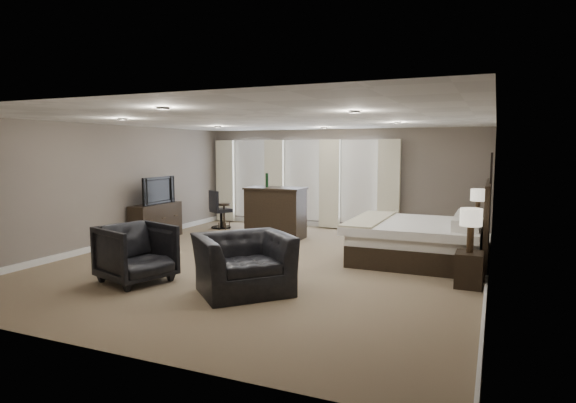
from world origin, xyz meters
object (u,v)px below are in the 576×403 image
at_px(lamp_near, 471,230).
at_px(bar_stool_left, 224,216).
at_px(bar_counter, 276,213).
at_px(armchair_near, 243,254).
at_px(bed, 423,221).
at_px(lamp_far, 478,204).
at_px(armchair_far, 136,250).
at_px(dresser, 156,221).
at_px(tv, 155,201).
at_px(desk_chair, 221,209).
at_px(nightstand_far, 476,235).
at_px(bar_stool_right, 276,216).
at_px(nightstand_near, 469,269).

relative_size(lamp_near, bar_stool_left, 0.99).
bearing_deg(bar_counter, armchair_near, -71.35).
xyz_separation_m(bed, lamp_far, (0.89, 1.45, 0.20)).
distance_m(lamp_near, armchair_far, 5.16).
relative_size(bar_counter, bar_stool_left, 2.04).
relative_size(bed, dresser, 1.69).
bearing_deg(tv, lamp_far, -77.00).
bearing_deg(desk_chair, tv, 102.91).
height_order(nightstand_far, tv, tv).
bearing_deg(desk_chair, bed, -166.41).
relative_size(bar_counter, desk_chair, 1.37).
distance_m(dresser, bar_stool_right, 2.94).
bearing_deg(nightstand_near, bar_stool_left, 153.35).
xyz_separation_m(bed, desk_chair, (-5.41, 1.73, -0.25)).
height_order(lamp_near, bar_stool_right, lamp_near).
relative_size(dresser, desk_chair, 1.40).
xyz_separation_m(nightstand_far, armchair_near, (-3.01, -4.51, 0.25)).
bearing_deg(lamp_far, tv, -167.00).
bearing_deg(armchair_near, nightstand_far, 9.58).
xyz_separation_m(lamp_near, desk_chair, (-6.30, 3.18, -0.36)).
distance_m(nightstand_near, bar_stool_right, 5.76).
height_order(tv, bar_stool_right, tv).
xyz_separation_m(nightstand_near, bar_counter, (-4.40, 2.50, 0.34)).
xyz_separation_m(lamp_far, bar_stool_left, (-6.15, 0.19, -0.62)).
relative_size(bar_stool_left, desk_chair, 0.67).
bearing_deg(armchair_far, bed, -32.68).
distance_m(armchair_far, desk_chair, 5.19).
distance_m(lamp_near, bar_stool_right, 5.77).
bearing_deg(lamp_near, nightstand_far, 90.00).
bearing_deg(armchair_far, nightstand_near, -51.79).
xyz_separation_m(armchair_far, bar_counter, (0.43, 4.29, 0.10)).
height_order(lamp_far, armchair_far, lamp_far).
bearing_deg(bar_stool_right, bar_stool_left, -172.58).
height_order(lamp_far, armchair_near, lamp_far).
relative_size(nightstand_far, bar_stool_right, 0.82).
bearing_deg(bar_stool_right, bed, -25.36).
distance_m(lamp_far, bar_stool_right, 4.78).
bearing_deg(bed, tv, -178.60).
relative_size(armchair_far, desk_chair, 1.00).
distance_m(bar_stool_left, bar_stool_right, 1.43).
distance_m(bed, bar_stool_right, 4.27).
distance_m(lamp_near, bar_stool_left, 6.90).
bearing_deg(tv, armchair_far, -145.89).
relative_size(armchair_near, armchair_far, 1.30).
bearing_deg(dresser, armchair_near, -36.69).
bearing_deg(bar_stool_left, desk_chair, 147.43).
distance_m(nightstand_far, lamp_near, 2.95).
height_order(armchair_near, armchair_far, armchair_near).
relative_size(armchair_far, bar_stool_right, 1.28).
xyz_separation_m(nightstand_far, dresser, (-6.92, -1.60, 0.08)).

